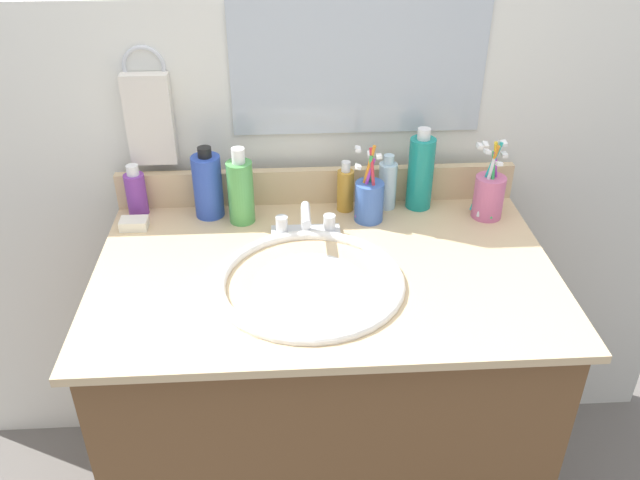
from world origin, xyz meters
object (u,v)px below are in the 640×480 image
object	(u,v)px
hand_towel	(150,119)
soap_bar	(134,224)
faucet	(306,225)
bottle_oil_amber	(345,189)
bottle_cream_purple	(136,193)
bottle_toner_green	(241,190)
bottle_shampoo_blue	(208,185)
cup_pink	(489,194)
cup_blue_plastic	(369,199)
bottle_gel_clear	(387,184)
bottle_mouthwash_teal	(421,172)

from	to	relation	value
hand_towel	soap_bar	bearing A→B (deg)	-108.80
faucet	bottle_oil_amber	xyz separation A→B (m)	(0.10, 0.12, 0.03)
bottle_cream_purple	soap_bar	bearing A→B (deg)	-89.03
bottle_toner_green	bottle_shampoo_blue	size ratio (longest dim) A/B	1.06
bottle_shampoo_blue	hand_towel	bearing A→B (deg)	149.90
hand_towel	soap_bar	world-z (taller)	hand_towel
faucet	bottle_cream_purple	xyz separation A→B (m)	(-0.40, 0.13, 0.03)
faucet	soap_bar	size ratio (longest dim) A/B	2.50
faucet	hand_towel	bearing A→B (deg)	152.38
hand_towel	cup_pink	distance (m)	0.83
hand_towel	cup_blue_plastic	xyz separation A→B (m)	(0.51, -0.12, -0.17)
bottle_gel_clear	bottle_cream_purple	distance (m)	0.61
bottle_oil_amber	bottle_cream_purple	world-z (taller)	same
cup_pink	faucet	bearing A→B (deg)	-171.66
cup_pink	bottle_shampoo_blue	bearing A→B (deg)	175.94
bottle_oil_amber	soap_bar	bearing A→B (deg)	-173.02
bottle_toner_green	bottle_gel_clear	distance (m)	0.36
bottle_toner_green	bottle_gel_clear	xyz separation A→B (m)	(0.36, 0.05, -0.02)
faucet	cup_pink	xyz separation A→B (m)	(0.44, 0.06, 0.03)
bottle_cream_purple	bottle_shampoo_blue	distance (m)	0.18
bottle_toner_green	bottle_mouthwash_teal	bearing A→B (deg)	6.16
faucet	bottle_oil_amber	distance (m)	0.16
faucet	bottle_cream_purple	world-z (taller)	bottle_cream_purple
hand_towel	bottle_oil_amber	world-z (taller)	hand_towel
bottle_oil_amber	bottle_shampoo_blue	world-z (taller)	bottle_shampoo_blue
cup_blue_plastic	cup_pink	xyz separation A→B (m)	(0.29, -0.00, 0.01)
hand_towel	cup_blue_plastic	size ratio (longest dim) A/B	1.13
bottle_gel_clear	soap_bar	world-z (taller)	bottle_gel_clear
cup_blue_plastic	soap_bar	world-z (taller)	cup_blue_plastic
bottle_oil_amber	bottle_mouthwash_teal	bearing A→B (deg)	1.75
bottle_oil_amber	bottle_shampoo_blue	distance (m)	0.33
cup_blue_plastic	bottle_toner_green	bearing A→B (deg)	177.59
bottle_cream_purple	bottle_shampoo_blue	xyz separation A→B (m)	(0.18, -0.02, 0.02)
cup_pink	hand_towel	bearing A→B (deg)	171.27
bottle_mouthwash_teal	cup_pink	xyz separation A→B (m)	(0.16, -0.06, -0.03)
cup_blue_plastic	bottle_mouthwash_teal	bearing A→B (deg)	24.26
bottle_oil_amber	soap_bar	distance (m)	0.51
bottle_gel_clear	cup_pink	world-z (taller)	cup_pink
bottle_oil_amber	bottle_cream_purple	xyz separation A→B (m)	(-0.51, 0.01, 0.00)
faucet	cup_blue_plastic	distance (m)	0.17
bottle_oil_amber	cup_pink	xyz separation A→B (m)	(0.34, -0.05, 0.00)
hand_towel	soap_bar	xyz separation A→B (m)	(-0.04, -0.13, -0.21)
soap_bar	bottle_cream_purple	bearing A→B (deg)	90.97
bottle_toner_green	bottle_mouthwash_teal	xyz separation A→B (m)	(0.44, 0.05, 0.01)
faucet	bottle_gel_clear	bearing A→B (deg)	31.49
bottle_toner_green	soap_bar	world-z (taller)	bottle_toner_green
hand_towel	bottle_mouthwash_teal	distance (m)	0.66
bottle_cream_purple	hand_towel	bearing A→B (deg)	51.88
bottle_mouthwash_teal	soap_bar	world-z (taller)	bottle_mouthwash_teal
hand_towel	bottle_shampoo_blue	bearing A→B (deg)	-30.10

